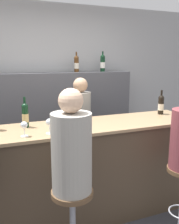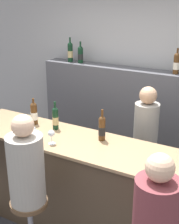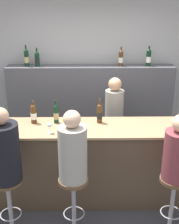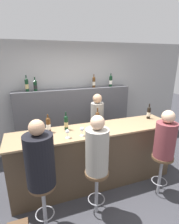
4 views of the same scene
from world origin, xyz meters
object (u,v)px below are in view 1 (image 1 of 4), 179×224
(wine_bottle_counter_3, at_px, (161,104))
(wine_bottle_counter_2, at_px, (78,110))
(wine_bottle_backbar_3, at_px, (103,63))
(bar_stool_middle, at_px, (72,209))
(wine_bottle_backbar_2, at_px, (76,64))
(wine_glass_1, at_px, (49,123))
(bartender, at_px, (81,135))
(guest_seated_middle, at_px, (72,148))
(wine_glass_0, at_px, (24,126))
(wine_bottle_counter_1, at_px, (25,115))

(wine_bottle_counter_3, bearing_deg, wine_bottle_counter_2, 180.00)
(wine_bottle_backbar_3, distance_m, bar_stool_middle, 2.56)
(wine_bottle_backbar_2, height_order, bar_stool_middle, wine_bottle_backbar_2)
(wine_bottle_counter_2, bearing_deg, wine_glass_1, -140.87)
(wine_bottle_counter_3, distance_m, wine_glass_1, 1.53)
(wine_bottle_counter_2, xyz_separation_m, wine_glass_1, (-0.39, -0.32, -0.03))
(wine_bottle_backbar_3, height_order, bar_stool_middle, wine_bottle_backbar_3)
(wine_bottle_backbar_3, bearing_deg, bartender, -135.99)
(guest_seated_middle, bearing_deg, wine_bottle_backbar_3, 59.45)
(guest_seated_middle, bearing_deg, wine_glass_1, 97.89)
(wine_bottle_counter_3, relative_size, wine_glass_1, 2.11)
(wine_bottle_counter_2, height_order, wine_glass_1, wine_bottle_counter_2)
(wine_glass_0, bearing_deg, wine_glass_1, -0.00)
(wine_bottle_counter_1, height_order, wine_glass_0, wine_bottle_counter_1)
(wine_glass_0, relative_size, wine_glass_1, 0.95)
(bar_stool_middle, bearing_deg, wine_bottle_counter_3, 28.72)
(wine_bottle_backbar_3, xyz_separation_m, wine_glass_1, (-1.23, -1.50, -0.52))
(wine_bottle_counter_3, xyz_separation_m, guest_seated_middle, (-1.44, -0.79, -0.12))
(wine_bottle_backbar_2, distance_m, bartender, 1.13)
(wine_glass_1, relative_size, bartender, 0.10)
(wine_bottle_counter_1, xyz_separation_m, bartender, (0.82, 0.62, -0.49))
(wine_bottle_backbar_3, relative_size, bar_stool_middle, 0.45)
(wine_bottle_counter_2, xyz_separation_m, wine_bottle_backbar_2, (0.39, 1.18, 0.48))
(wine_bottle_counter_2, relative_size, guest_seated_middle, 0.40)
(wine_glass_0, xyz_separation_m, guest_seated_middle, (0.30, -0.47, -0.09))
(wine_bottle_counter_3, bearing_deg, bar_stool_middle, -151.28)
(wine_bottle_backbar_2, height_order, bartender, wine_bottle_backbar_2)
(wine_bottle_counter_1, bearing_deg, wine_bottle_backbar_2, 51.01)
(wine_bottle_counter_3, xyz_separation_m, bar_stool_middle, (-1.44, -0.79, -0.64))
(wine_bottle_counter_2, xyz_separation_m, wine_glass_0, (-0.62, -0.32, -0.03))
(wine_bottle_counter_2, relative_size, bartender, 0.22)
(wine_bottle_counter_2, bearing_deg, bartender, 67.91)
(wine_bottle_counter_1, height_order, bartender, bartender)
(wine_bottle_counter_2, distance_m, bartender, 0.83)
(wine_bottle_backbar_3, bearing_deg, wine_bottle_counter_2, -125.21)
(wine_bottle_backbar_2, relative_size, wine_glass_0, 2.24)
(wine_bottle_backbar_2, bearing_deg, bartender, -103.73)
(wine_glass_0, height_order, wine_glass_1, wine_glass_1)
(wine_bottle_counter_2, height_order, bar_stool_middle, wine_bottle_counter_2)
(wine_bottle_counter_3, relative_size, wine_bottle_backbar_3, 0.96)
(wine_bottle_counter_3, distance_m, wine_glass_0, 1.76)
(wine_bottle_backbar_2, relative_size, wine_glass_1, 2.14)
(wine_bottle_counter_1, height_order, wine_glass_1, wine_bottle_counter_1)
(wine_bottle_counter_1, xyz_separation_m, guest_seated_middle, (0.24, -0.79, -0.12))
(wine_bottle_counter_2, height_order, wine_bottle_backbar_3, wine_bottle_backbar_3)
(wine_bottle_counter_1, height_order, bar_stool_middle, wine_bottle_counter_1)
(wine_bottle_backbar_3, height_order, guest_seated_middle, wine_bottle_backbar_3)
(wine_bottle_counter_2, distance_m, wine_glass_1, 0.51)
(wine_bottle_backbar_3, distance_m, bartender, 1.27)
(wine_glass_1, bearing_deg, wine_bottle_counter_3, 12.00)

